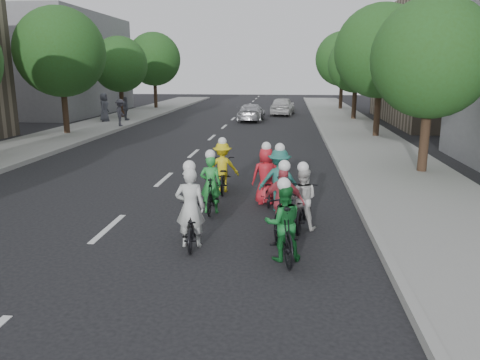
% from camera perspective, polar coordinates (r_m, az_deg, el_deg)
% --- Properties ---
extents(ground, '(120.00, 120.00, 0.00)m').
position_cam_1_polar(ground, '(11.36, -15.77, -5.70)').
color(ground, black).
rests_on(ground, ground).
extents(sidewalk_left, '(4.00, 80.00, 0.15)m').
position_cam_1_polar(sidewalk_left, '(23.61, -25.12, 3.47)').
color(sidewalk_left, gray).
rests_on(sidewalk_left, ground).
extents(curb_left, '(0.18, 80.00, 0.18)m').
position_cam_1_polar(curb_left, '(22.67, -20.88, 3.53)').
color(curb_left, '#999993').
rests_on(curb_left, ground).
extents(sidewalk_right, '(4.00, 80.00, 0.15)m').
position_cam_1_polar(sidewalk_right, '(20.63, 16.67, 2.91)').
color(sidewalk_right, gray).
rests_on(sidewalk_right, ground).
extents(curb_right, '(0.18, 80.00, 0.18)m').
position_cam_1_polar(curb_right, '(20.35, 11.27, 3.13)').
color(curb_right, '#999993').
rests_on(curb_right, ground).
extents(bldg_sw, '(10.00, 14.00, 8.00)m').
position_cam_1_polar(bldg_sw, '(42.96, -22.64, 12.86)').
color(bldg_sw, slate).
rests_on(bldg_sw, ground).
extents(bldg_se, '(10.00, 14.00, 8.00)m').
position_cam_1_polar(bldg_se, '(35.98, 25.85, 12.67)').
color(bldg_se, gray).
rests_on(bldg_se, ground).
extents(tree_l_3, '(4.80, 4.80, 6.93)m').
position_cam_1_polar(tree_l_3, '(27.84, -21.06, 14.35)').
color(tree_l_3, black).
rests_on(tree_l_3, ground).
extents(tree_l_4, '(4.00, 4.00, 5.97)m').
position_cam_1_polar(tree_l_4, '(36.12, -14.46, 13.49)').
color(tree_l_4, black).
rests_on(tree_l_4, ground).
extents(tree_l_5, '(4.80, 4.80, 6.93)m').
position_cam_1_polar(tree_l_5, '(44.69, -10.44, 14.29)').
color(tree_l_5, black).
rests_on(tree_l_5, ground).
extents(tree_r_0, '(4.00, 4.00, 5.97)m').
position_cam_1_polar(tree_r_0, '(17.21, 22.34, 13.56)').
color(tree_r_0, black).
rests_on(tree_r_0, ground).
extents(tree_r_1, '(4.80, 4.80, 6.93)m').
position_cam_1_polar(tree_r_1, '(26.00, 16.84, 14.79)').
color(tree_r_1, black).
rests_on(tree_r_1, ground).
extents(tree_r_2, '(4.00, 4.00, 5.97)m').
position_cam_1_polar(tree_r_2, '(34.87, 14.00, 13.54)').
color(tree_r_2, black).
rests_on(tree_r_2, ground).
extents(tree_r_3, '(4.80, 4.80, 6.93)m').
position_cam_1_polar(tree_r_3, '(43.82, 12.41, 14.22)').
color(tree_r_3, black).
rests_on(tree_r_3, ground).
extents(cyclist_0, '(0.72, 1.61, 1.83)m').
position_cam_1_polar(cyclist_0, '(9.81, -5.98, -4.67)').
color(cyclist_0, black).
rests_on(cyclist_0, ground).
extents(cyclist_1, '(0.89, 1.95, 1.64)m').
position_cam_1_polar(cyclist_1, '(9.11, 5.27, -5.74)').
color(cyclist_1, black).
rests_on(cyclist_1, ground).
extents(cyclist_2, '(1.01, 1.87, 1.65)m').
position_cam_1_polar(cyclist_2, '(14.11, -2.11, 1.04)').
color(cyclist_2, black).
rests_on(cyclist_2, ground).
extents(cyclist_3, '(0.98, 1.59, 1.72)m').
position_cam_1_polar(cyclist_3, '(10.34, 5.32, -3.45)').
color(cyclist_3, black).
rests_on(cyclist_3, ground).
extents(cyclist_4, '(0.83, 1.61, 1.72)m').
position_cam_1_polar(cyclist_4, '(12.85, 3.19, -0.23)').
color(cyclist_4, black).
rests_on(cyclist_4, ground).
extents(cyclist_5, '(0.56, 1.57, 1.65)m').
position_cam_1_polar(cyclist_5, '(12.06, -3.53, -1.26)').
color(cyclist_5, black).
rests_on(cyclist_5, ground).
extents(cyclist_6, '(0.88, 1.86, 1.58)m').
position_cam_1_polar(cyclist_6, '(10.92, 7.54, -2.96)').
color(cyclist_6, black).
rests_on(cyclist_6, ground).
extents(cyclist_7, '(1.06, 1.60, 1.78)m').
position_cam_1_polar(cyclist_7, '(12.24, 4.80, -0.50)').
color(cyclist_7, black).
rests_on(cyclist_7, ground).
extents(follow_car_lead, '(1.87, 4.24, 1.21)m').
position_cam_1_polar(follow_car_lead, '(33.81, 1.40, 8.23)').
color(follow_car_lead, '#BABBC0').
rests_on(follow_car_lead, ground).
extents(follow_car_trail, '(2.12, 4.41, 1.45)m').
position_cam_1_polar(follow_car_trail, '(38.43, 5.21, 8.98)').
color(follow_car_trail, silver).
rests_on(follow_car_trail, ground).
extents(spectator_0, '(0.74, 1.15, 1.68)m').
position_cam_1_polar(spectator_0, '(30.34, -14.36, 7.97)').
color(spectator_0, '#474652').
rests_on(spectator_0, sidewalk_left).
extents(spectator_1, '(0.44, 0.97, 1.62)m').
position_cam_1_polar(spectator_1, '(33.82, -13.76, 8.47)').
color(spectator_1, '#525460').
rests_on(spectator_1, sidewalk_left).
extents(spectator_2, '(0.62, 0.94, 1.91)m').
position_cam_1_polar(spectator_2, '(33.42, -16.24, 8.51)').
color(spectator_2, '#454751').
rests_on(spectator_2, sidewalk_left).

